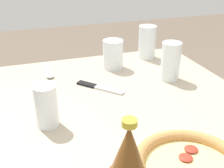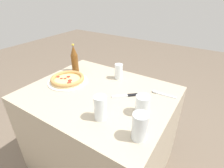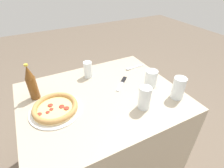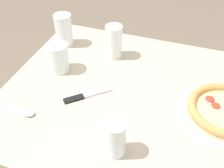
{
  "view_description": "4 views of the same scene",
  "coord_description": "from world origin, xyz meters",
  "views": [
    {
      "loc": [
        -0.67,
        0.3,
        1.18
      ],
      "look_at": [
        0.09,
        0.04,
        0.79
      ],
      "focal_mm": 45.0,
      "sensor_mm": 36.0,
      "label": 1
    },
    {
      "loc": [
        0.65,
        -0.83,
        1.38
      ],
      "look_at": [
        0.1,
        0.02,
        0.82
      ],
      "focal_mm": 28.0,
      "sensor_mm": 36.0,
      "label": 2
    },
    {
      "loc": [
        -0.35,
        -0.82,
        1.43
      ],
      "look_at": [
        0.09,
        0.02,
        0.78
      ],
      "focal_mm": 28.0,
      "sensor_mm": 36.0,
      "label": 3
    },
    {
      "loc": [
        -0.15,
        0.74,
        1.43
      ],
      "look_at": [
        0.1,
        0.01,
        0.77
      ],
      "focal_mm": 45.0,
      "sensor_mm": 36.0,
      "label": 4
    }
  ],
  "objects": [
    {
      "name": "table",
      "position": [
        0.0,
        0.0,
        0.37
      ],
      "size": [
        1.02,
        0.82,
        0.73
      ],
      "color": "#B7A88E",
      "rests_on": "ground_plane"
    },
    {
      "name": "glass_mango_juice",
      "position": [
        0.01,
        0.26,
        0.79
      ],
      "size": [
        0.06,
        0.06,
        0.12
      ],
      "color": "white",
      "rests_on": "table"
    },
    {
      "name": "glass_cola",
      "position": [
        0.18,
        -0.22,
        0.8
      ],
      "size": [
        0.07,
        0.07,
        0.14
      ],
      "color": "white",
      "rests_on": "table"
    },
    {
      "name": "glass_water",
      "position": [
        0.35,
        -0.05,
        0.78
      ],
      "size": [
        0.08,
        0.08,
        0.12
      ],
      "color": "white",
      "rests_on": "table"
    },
    {
      "name": "glass_iced_tea",
      "position": [
        0.42,
        -0.23,
        0.8
      ],
      "size": [
        0.08,
        0.08,
        0.14
      ],
      "color": "white",
      "rests_on": "table"
    },
    {
      "name": "knife",
      "position": [
        0.19,
        0.06,
        0.73
      ],
      "size": [
        0.15,
        0.14,
        0.01
      ],
      "color": "black",
      "rests_on": "table"
    },
    {
      "name": "spoon",
      "position": [
        0.37,
        0.21,
        0.74
      ],
      "size": [
        0.17,
        0.03,
        0.01
      ],
      "color": "silver",
      "rests_on": "table"
    }
  ]
}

